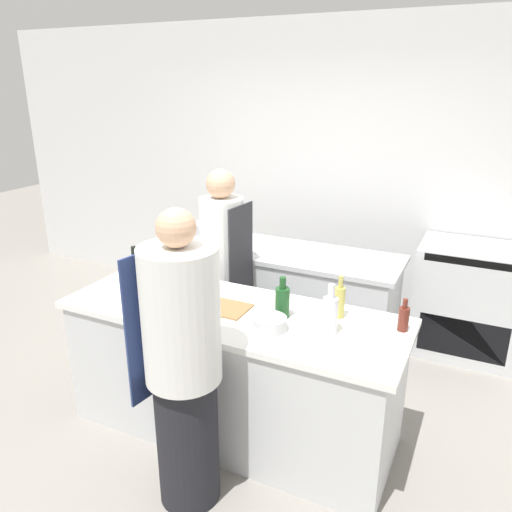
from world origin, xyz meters
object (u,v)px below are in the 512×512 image
bottle_olive_oil (330,314)px  bottle_vinegar (340,301)px  bowl_mixing_large (269,323)px  stockpot (208,234)px  bowl_prep_small (166,286)px  bottle_cooking_oil (404,318)px  bottle_water (282,301)px  bottle_sauce (135,271)px  chef_at_stove (223,270)px  oven_range (468,301)px  bottle_wine (147,269)px  chef_at_prep_near (183,367)px

bottle_olive_oil → bottle_vinegar: bearing=92.6°
bowl_mixing_large → stockpot: stockpot is taller
bottle_vinegar → bowl_prep_small: size_ratio=1.67×
bottle_cooking_oil → bowl_prep_small: 1.56m
bottle_water → stockpot: bottle_water is taller
bottle_sauce → bowl_mixing_large: size_ratio=1.49×
bottle_vinegar → stockpot: bearing=149.0°
chef_at_stove → bottle_sauce: 0.78m
bottle_sauce → oven_range: bearing=39.8°
chef_at_stove → bottle_cooking_oil: 1.59m
bowl_mixing_large → oven_range: bearing=62.4°
chef_at_stove → bottle_wine: (-0.26, -0.62, 0.18)m
bottle_water → bowl_prep_small: bottle_water is taller
oven_range → bottle_vinegar: 1.79m
chef_at_stove → bottle_sauce: bearing=-17.6°
bowl_mixing_large → stockpot: size_ratio=0.86×
bottle_olive_oil → bottle_cooking_oil: bearing=29.8°
chef_at_stove → bottle_wine: chef_at_stove is taller
chef_at_stove → bottle_water: 1.06m
bowl_mixing_large → stockpot: bearing=133.3°
bowl_mixing_large → bowl_prep_small: (-0.86, 0.20, -0.00)m
oven_range → bottle_cooking_oil: size_ratio=4.84×
bottle_wine → bowl_prep_small: bearing=-14.4°
chef_at_prep_near → bottle_water: chef_at_prep_near is taller
bottle_vinegar → bottle_wine: 1.37m
bottle_vinegar → bottle_cooking_oil: (0.38, -0.00, -0.03)m
chef_at_prep_near → bottle_wine: bearing=55.1°
chef_at_prep_near → bottle_vinegar: (0.58, 0.83, 0.15)m
bottle_wine → bottle_cooking_oil: bottle_wine is taller
bottle_cooking_oil → stockpot: 2.02m
bottle_cooking_oil → stockpot: bearing=154.5°
bottle_vinegar → bottle_water: 0.35m
bottle_wine → stockpot: bottle_wine is taller
bottle_water → stockpot: 1.51m
oven_range → chef_at_stove: (-1.79, -1.04, 0.34)m
oven_range → bowl_mixing_large: bearing=-117.6°
bottle_water → chef_at_stove: bearing=139.6°
bottle_water → bowl_mixing_large: bearing=-90.5°
chef_at_stove → bowl_prep_small: size_ratio=10.04×
oven_range → bottle_wine: (-2.05, -1.65, 0.52)m
chef_at_prep_near → bottle_wine: 1.09m
bowl_prep_small → oven_range: bearing=42.5°
bottle_wine → bottle_sauce: bearing=-113.0°
bowl_mixing_large → bowl_prep_small: size_ratio=1.25×
bottle_sauce → chef_at_prep_near: bearing=-38.7°
bottle_olive_oil → bottle_sauce: bottle_sauce is taller
bottle_vinegar → bottle_wine: bearing=-176.5°
chef_at_prep_near → bottle_sauce: (-0.82, 0.66, 0.16)m
chef_at_prep_near → bowl_prep_small: 0.92m
oven_range → chef_at_prep_near: chef_at_prep_near is taller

